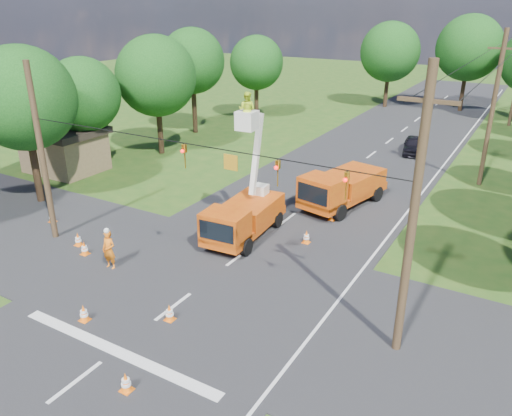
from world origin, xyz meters
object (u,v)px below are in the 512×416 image
Objects in this scene: distant_car at (414,145)px; tree_left_c at (83,95)px; traffic_cone_1 at (126,382)px; pole_left at (42,155)px; pole_right_mid at (493,109)px; second_truck at (342,188)px; traffic_cone_8 at (169,313)px; pole_right_near at (413,218)px; shed at (64,149)px; tree_left_f at (256,63)px; tree_far_a at (390,52)px; traffic_cone_0 at (84,313)px; traffic_cone_3 at (332,215)px; traffic_cone_4 at (84,248)px; tree_left_d at (156,76)px; tree_left_e at (192,61)px; ground_worker at (109,250)px; traffic_cone_7 at (377,191)px; tree_left_b at (23,99)px; tree_far_b at (469,48)px; traffic_cone_6 at (52,217)px; traffic_cone_5 at (78,239)px; bucket_truck at (244,209)px; traffic_cone_2 at (306,237)px.

tree_left_c is (-19.25, -16.29, 4.75)m from distant_car.
distant_car reaches higher than traffic_cone_1.
pole_left reaches higher than distant_car.
second_truck is at bearing -127.92° from pole_right_mid.
traffic_cone_8 is 9.74m from pole_right_near.
traffic_cone_8 is at bearing -30.26° from shed.
shed is at bearing -98.28° from tree_left_f.
tree_far_a is at bearing 114.88° from second_truck.
tree_far_a is (4.50, 43.00, 1.69)m from pole_left.
traffic_cone_0 and traffic_cone_8 have the same top height.
traffic_cone_4 is at bearing -131.58° from traffic_cone_3.
tree_left_d is 0.98× the size of tree_left_e.
traffic_cone_8 is at bearing -23.73° from ground_worker.
tree_left_f is (3.20, 22.00, 4.07)m from shed.
tree_left_b is (-17.74, -11.32, 5.95)m from traffic_cone_7.
tree_far_b is at bearing 61.56° from tree_left_c.
tree_left_e is at bearing 159.02° from traffic_cone_7.
shed is 0.58× the size of tree_left_e.
traffic_cone_3 is at bearing -91.25° from tree_far_b.
tree_far_b is at bearing 72.05° from traffic_cone_6.
tree_left_c is (-18.37, -2.49, 4.20)m from second_truck.
tree_left_e is (1.20, 14.00, 4.87)m from shed.
second_truck is 9.40× the size of traffic_cone_4.
tree_left_d is at bearing 105.39° from traffic_cone_6.
traffic_cone_5 is at bearing -19.71° from traffic_cone_6.
traffic_cone_5 is 0.07× the size of tree_far_b.
traffic_cone_3 is at bearing -101.56° from traffic_cone_7.
traffic_cone_6 is at bearing 158.91° from ground_worker.
tree_left_e is (-2.30, 19.00, 0.18)m from tree_left_b.
bucket_truck is at bearing -112.23° from distant_car.
traffic_cone_1 is 13.57m from pole_left.
pole_right_near is 1.06× the size of tree_left_e.
traffic_cone_7 is 0.07× the size of tree_far_b.
tree_far_a is 8.27m from tree_far_b.
tree_left_c is at bearing 136.74° from ground_worker.
shed is (-10.35, 8.09, 1.26)m from traffic_cone_5.
traffic_cone_8 is at bearing -34.76° from tree_left_c.
tree_left_d reaches higher than tree_left_c.
tree_far_b reaches higher than traffic_cone_2.
tree_left_d is (-16.71, 21.43, 5.77)m from traffic_cone_1.
traffic_cone_2 is at bearing 27.18° from pole_left.
second_truck is at bearing -47.99° from tree_left_f.
traffic_cone_7 is at bearing 16.56° from shed.
traffic_cone_2 is 1.00× the size of traffic_cone_7.
pole_left is 12.02m from shed.
traffic_cone_0 and traffic_cone_5 have the same top height.
distant_car is 0.40× the size of pole_right_mid.
traffic_cone_6 is 0.13× the size of shed.
traffic_cone_6 is 0.09× the size of tree_left_c.
tree_far_b reaches higher than traffic_cone_3.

